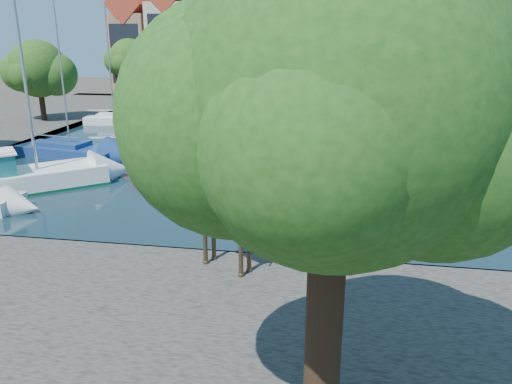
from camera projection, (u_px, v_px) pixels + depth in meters
ground at (151, 256)px, 21.25m from camera, size 160.00×160.00×0.00m
water_basin at (250, 140)px, 43.76m from camera, size 38.00×50.00×0.08m
near_quay at (65, 349)px, 14.60m from camera, size 50.00×14.00×0.50m
far_quay at (288, 94)px, 73.73m from camera, size 60.00×16.00×0.50m
plane_tree at (341, 114)px, 9.25m from camera, size 8.32×6.40×10.62m
townhouse_west_end at (137, 43)px, 75.11m from camera, size 5.44×9.18×14.93m
townhouse_west_mid at (175, 37)px, 73.91m from camera, size 5.94×9.18×16.79m
townhouse_west_inner at (218, 44)px, 73.17m from camera, size 6.43×9.18×15.15m
townhouse_center at (261, 37)px, 71.84m from camera, size 5.44×9.18×16.93m
townhouse_east_inner at (303, 41)px, 71.10m from camera, size 5.94×9.18×15.79m
townhouse_east_mid at (349, 39)px, 69.98m from camera, size 6.43×9.18×16.65m
townhouse_east_end at (396, 46)px, 69.27m from camera, size 5.44×9.18×14.43m
far_tree_far_west at (130, 60)px, 70.46m from camera, size 7.28×5.60×7.68m
far_tree_west at (185, 62)px, 69.24m from camera, size 6.76×5.20×7.36m
far_tree_mid_west at (241, 61)px, 67.93m from camera, size 7.80×6.00×8.00m
far_tree_mid_east at (300, 62)px, 66.73m from camera, size 7.02×5.40×7.52m
far_tree_east at (361, 62)px, 65.45m from camera, size 7.54×5.80×7.84m
far_tree_far_east at (424, 64)px, 64.26m from camera, size 6.76×5.20×7.36m
side_tree_left_far at (39, 71)px, 49.28m from camera, size 7.28×5.60×7.88m
giraffe_statue at (221, 198)px, 18.44m from camera, size 3.63×2.17×5.58m
motorsailer at (10, 176)px, 29.18m from camera, size 9.57×8.80×12.44m
sailboat_left_b at (70, 149)px, 37.65m from camera, size 8.58×4.26×11.17m
sailboat_left_c at (114, 118)px, 50.83m from camera, size 6.08×2.92×11.64m
sailboat_left_d at (155, 114)px, 53.72m from camera, size 6.09×3.35×8.63m
sailboat_left_e at (161, 101)px, 64.05m from camera, size 5.97×3.24×9.71m
sailboat_right_a at (416, 194)px, 27.43m from camera, size 4.96×1.97×10.04m
sailboat_right_b at (404, 169)px, 32.54m from camera, size 7.33×4.81×8.90m
sailboat_right_c at (427, 137)px, 41.92m from camera, size 6.53×3.89×11.70m
sailboat_right_d at (382, 118)px, 51.65m from camera, size 4.94×2.51×7.99m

